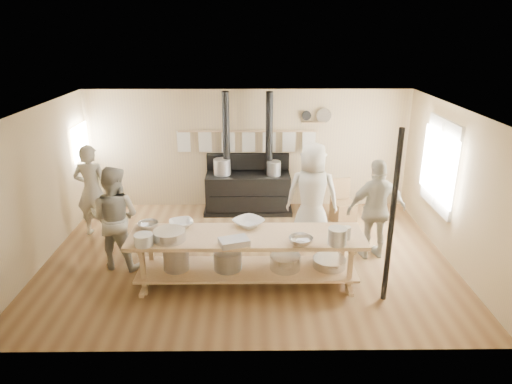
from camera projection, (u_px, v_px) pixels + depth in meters
ground at (247, 256)px, 8.10m from camera, size 7.00×7.00×0.00m
room_shell at (247, 169)px, 7.54m from camera, size 7.00×7.00×7.00m
window_right at (440, 165)px, 8.18m from camera, size 0.09×1.50×1.65m
left_opening at (80, 142)px, 9.39m from camera, size 0.00×0.90×0.90m
stove at (248, 188)px, 9.90m from camera, size 1.90×0.75×2.60m
towel_rail at (248, 139)px, 9.81m from camera, size 3.00×0.04×0.47m
back_wall_shelf at (316, 118)px, 9.70m from camera, size 0.63×0.14×0.32m
prep_table at (246, 254)px, 7.07m from camera, size 3.60×0.90×0.85m
support_post at (392, 219)px, 6.40m from camera, size 0.08×0.08×2.60m
cook_far_left at (92, 191)px, 8.67m from camera, size 0.68×0.46×1.80m
cook_left at (115, 218)px, 7.49m from camera, size 0.98×0.83×1.76m
cook_center at (312, 195)px, 8.25m from camera, size 1.02×0.74×1.93m
cook_right at (376, 210)px, 7.80m from camera, size 1.09×0.57×1.78m
cook_by_window at (313, 180)px, 9.68m from camera, size 1.04×0.67×1.52m
chair at (343, 210)px, 9.40m from camera, size 0.53×0.53×0.91m
bowl_white_a at (181, 223)px, 7.24m from camera, size 0.48×0.48×0.09m
bowl_steel_a at (148, 225)px, 7.16m from camera, size 0.43×0.43×0.10m
bowl_white_b at (249, 223)px, 7.25m from camera, size 0.64×0.64×0.11m
bowl_steel_b at (301, 241)px, 6.64m from camera, size 0.51×0.51×0.11m
roasting_pan at (234, 242)px, 6.63m from camera, size 0.49×0.40×0.09m
mixing_bowl_large at (170, 235)px, 6.77m from camera, size 0.64×0.64×0.15m
bucket_galv at (337, 236)px, 6.62m from camera, size 0.28×0.28×0.25m
deep_bowl_enamel at (144, 240)px, 6.60m from camera, size 0.33×0.33×0.17m
pitcher at (347, 233)px, 6.79m from camera, size 0.14×0.14×0.20m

